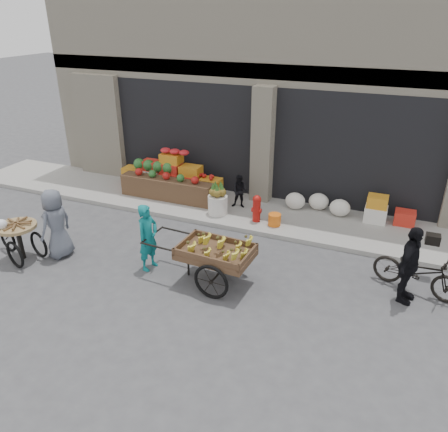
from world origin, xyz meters
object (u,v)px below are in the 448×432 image
at_px(banana_cart, 213,250).
at_px(cyclist, 409,265).
at_px(fire_hydrant, 257,207).
at_px(bicycle, 418,272).
at_px(pineapple_bin, 218,205).
at_px(vendor_grey, 56,224).
at_px(vendor_woman, 148,237).
at_px(orange_bucket, 275,220).
at_px(seated_person, 240,191).
at_px(tricycle_cart, 18,236).

height_order(banana_cart, cyclist, cyclist).
bearing_deg(fire_hydrant, bicycle, -22.35).
height_order(pineapple_bin, vendor_grey, vendor_grey).
bearing_deg(cyclist, vendor_woman, 115.61).
bearing_deg(orange_bucket, vendor_woman, -125.29).
bearing_deg(vendor_grey, banana_cart, 101.56).
bearing_deg(cyclist, seated_person, 74.93).
xyz_separation_m(fire_hydrant, vendor_grey, (-3.60, -3.15, 0.30)).
xyz_separation_m(tricycle_cart, vendor_grey, (0.71, 0.43, 0.23)).
relative_size(pineapple_bin, bicycle, 0.30).
relative_size(seated_person, cyclist, 0.60).
bearing_deg(vendor_grey, bicycle, 108.05).
height_order(vendor_grey, bicycle, vendor_grey).
bearing_deg(cyclist, orange_bucket, 74.57).
bearing_deg(seated_person, vendor_grey, -137.36).
relative_size(fire_hydrant, seated_person, 0.76).
height_order(tricycle_cart, vendor_grey, vendor_grey).
xyz_separation_m(fire_hydrant, cyclist, (3.63, -1.97, 0.27)).
bearing_deg(banana_cart, cyclist, 16.19).
height_order(vendor_grey, cyclist, vendor_grey).
relative_size(vendor_grey, bicycle, 0.93).
relative_size(fire_hydrant, vendor_grey, 0.44).
bearing_deg(bicycle, fire_hydrant, 83.81).
height_order(vendor_woman, bicycle, vendor_woman).
relative_size(vendor_woman, bicycle, 0.86).
bearing_deg(seated_person, fire_hydrant, -52.88).
distance_m(seated_person, banana_cart, 3.53).
bearing_deg(vendor_woman, fire_hydrant, -18.38).
bearing_deg(vendor_woman, bicycle, -67.74).
distance_m(vendor_woman, cyclist, 5.16).
relative_size(banana_cart, vendor_woman, 1.71).
relative_size(seated_person, tricycle_cart, 0.64).
bearing_deg(bicycle, pineapple_bin, 87.92).
relative_size(pineapple_bin, tricycle_cart, 0.36).
height_order(orange_bucket, vendor_grey, vendor_grey).
relative_size(seated_person, bicycle, 0.54).
xyz_separation_m(pineapple_bin, seated_person, (0.40, 0.60, 0.21)).
bearing_deg(vendor_grey, seated_person, 148.75).
relative_size(vendor_grey, cyclist, 1.03).
distance_m(tricycle_cart, bicycle, 8.38).
height_order(pineapple_bin, tricycle_cart, tricycle_cart).
relative_size(fire_hydrant, cyclist, 0.46).
xyz_separation_m(banana_cart, cyclist, (3.61, 0.82, 0.03)).
relative_size(pineapple_bin, vendor_grey, 0.33).
distance_m(orange_bucket, vendor_woman, 3.43).
bearing_deg(vendor_woman, orange_bucket, -26.29).
relative_size(pineapple_bin, fire_hydrant, 0.73).
xyz_separation_m(bicycle, cyclist, (-0.20, -0.40, 0.33)).
relative_size(vendor_woman, cyclist, 0.95).
distance_m(pineapple_bin, cyclist, 5.16).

